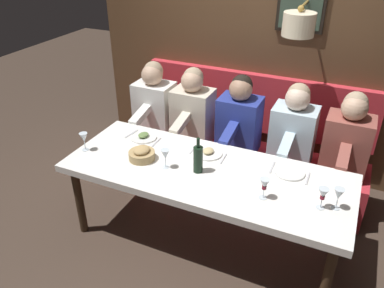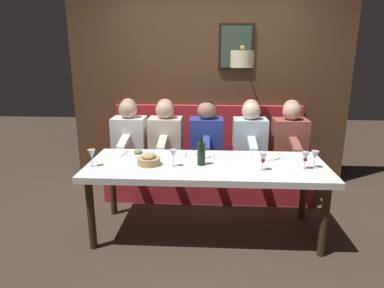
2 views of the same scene
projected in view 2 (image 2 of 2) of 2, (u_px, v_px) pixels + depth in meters
The scene contains 19 objects.
ground_plane at pixel (206, 232), 3.48m from camera, with size 12.00×12.00×0.00m, color #423328.
dining_table at pixel (207, 170), 3.30m from camera, with size 0.90×2.30×0.74m.
banquette_bench at pixel (207, 179), 4.27m from camera, with size 0.52×2.50×0.45m, color red.
back_wall_panel at pixel (209, 84), 4.52m from camera, with size 0.59×3.70×2.90m.
diner_nearest at pixel (290, 135), 4.05m from camera, with size 0.60×0.40×0.79m.
diner_near at pixel (250, 135), 4.08m from camera, with size 0.60×0.40×0.79m.
diner_middle at pixel (206, 134), 4.11m from camera, with size 0.60×0.40×0.79m.
diner_far at pixel (165, 134), 4.14m from camera, with size 0.60×0.40×0.79m.
diner_farthest at pixel (129, 133), 4.16m from camera, with size 0.60×0.40×0.79m.
place_setting_0 at pixel (200, 155), 3.50m from camera, with size 0.24×0.31×0.05m.
place_setting_1 at pixel (267, 157), 3.47m from camera, with size 0.24×0.31×0.01m.
place_setting_2 at pixel (138, 153), 3.55m from camera, with size 0.24×0.32×0.05m.
wine_glass_0 at pixel (92, 154), 3.17m from camera, with size 0.07×0.07×0.16m.
wine_glass_1 at pixel (263, 158), 3.06m from camera, with size 0.07×0.07×0.16m.
wine_glass_2 at pixel (305, 157), 3.10m from camera, with size 0.07×0.07×0.16m.
wine_glass_3 at pixel (173, 154), 3.17m from camera, with size 0.07×0.07×0.16m.
wine_glass_4 at pixel (315, 156), 3.13m from camera, with size 0.07×0.07×0.16m.
wine_bottle at pixel (201, 153), 3.21m from camera, with size 0.08×0.08×0.30m.
bread_bowl at pixel (149, 160), 3.23m from camera, with size 0.22×0.22×0.12m.
Camera 2 is at (-3.11, -0.04, 1.80)m, focal length 31.67 mm.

